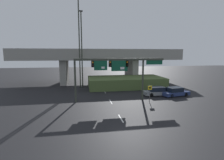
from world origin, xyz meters
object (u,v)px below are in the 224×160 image
highway_light_pole_near (82,48)px  highway_light_pole_far (79,42)px  parked_sedan_mid_right (175,92)px  parked_sedan_near_right (157,91)px  signal_gantry (116,67)px  speed_limit_sign (150,91)px

highway_light_pole_near → highway_light_pole_far: size_ratio=0.86×
parked_sedan_mid_right → highway_light_pole_near: bearing=134.3°
highway_light_pole_far → parked_sedan_near_right: bearing=-35.3°
highway_light_pole_far → highway_light_pole_near: bearing=39.2°
signal_gantry → speed_limit_sign: signal_gantry is taller
highway_light_pole_far → speed_limit_sign: bearing=-51.9°
signal_gantry → speed_limit_sign: (4.67, -1.66, -3.46)m
signal_gantry → highway_light_pole_far: bearing=115.8°
highway_light_pole_near → parked_sedan_mid_right: highway_light_pole_near is taller
speed_limit_sign → parked_sedan_mid_right: (5.64, 2.82, -0.93)m
parked_sedan_near_right → parked_sedan_mid_right: size_ratio=0.96×
parked_sedan_mid_right → highway_light_pole_far: bearing=136.0°
highway_light_pole_near → parked_sedan_mid_right: 19.91m
parked_sedan_near_right → parked_sedan_mid_right: (2.77, -0.87, -0.00)m
parked_sedan_near_right → parked_sedan_mid_right: parked_sedan_near_right is taller
speed_limit_sign → parked_sedan_mid_right: 6.38m
speed_limit_sign → highway_light_pole_near: size_ratio=0.16×
highway_light_pole_far → parked_sedan_mid_right: highway_light_pole_far is taller
parked_sedan_mid_right → signal_gantry: bearing=175.0°
speed_limit_sign → signal_gantry: bearing=160.4°
highway_light_pole_near → parked_sedan_near_right: highway_light_pole_near is taller
signal_gantry → parked_sedan_mid_right: size_ratio=2.72×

